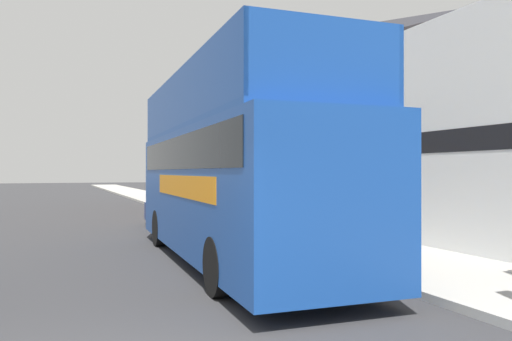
# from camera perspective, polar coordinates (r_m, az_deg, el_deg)

# --- Properties ---
(ground_plane) EXTENTS (144.00, 144.00, 0.00)m
(ground_plane) POSITION_cam_1_polar(r_m,az_deg,el_deg) (25.61, -21.40, -4.72)
(ground_plane) COLOR #333335
(sidewalk) EXTENTS (3.42, 108.00, 0.14)m
(sidewalk) POSITION_cam_1_polar(r_m,az_deg,el_deg) (23.73, -4.71, -4.93)
(sidewalk) COLOR #ADAAA3
(sidewalk) RESTS_ON ground_plane
(brick_terrace_rear) EXTENTS (6.00, 19.37, 9.40)m
(brick_terrace_rear) POSITION_cam_1_polar(r_m,az_deg,el_deg) (27.15, 3.72, 5.47)
(brick_terrace_rear) COLOR #9E664C
(brick_terrace_rear) RESTS_ON ground_plane
(tour_bus) EXTENTS (2.93, 10.03, 4.25)m
(tour_bus) POSITION_cam_1_polar(r_m,az_deg,el_deg) (11.41, -2.96, -0.89)
(tour_bus) COLOR #19479E
(tour_bus) RESTS_ON ground_plane
(parked_car_ahead_of_bus) EXTENTS (1.97, 4.20, 1.35)m
(parked_car_ahead_of_bus) POSITION_cam_1_polar(r_m,az_deg,el_deg) (18.24, -8.51, -4.57)
(parked_car_ahead_of_bus) COLOR navy
(parked_car_ahead_of_bus) RESTS_ON ground_plane
(pedestrian_third) EXTENTS (0.45, 0.25, 1.72)m
(pedestrian_third) POSITION_cam_1_polar(r_m,az_deg,el_deg) (12.14, 11.89, -4.29)
(pedestrian_third) COLOR #232328
(pedestrian_third) RESTS_ON sidewalk
(lamp_post_nearest) EXTENTS (0.35, 0.35, 4.82)m
(lamp_post_nearest) POSITION_cam_1_polar(r_m,az_deg,el_deg) (10.39, 12.51, 7.61)
(lamp_post_nearest) COLOR black
(lamp_post_nearest) RESTS_ON sidewalk
(lamp_post_second) EXTENTS (0.35, 0.35, 4.84)m
(lamp_post_second) POSITION_cam_1_polar(r_m,az_deg,el_deg) (17.84, -3.16, 4.40)
(lamp_post_second) COLOR black
(lamp_post_second) RESTS_ON sidewalk
(litter_bin) EXTENTS (0.48, 0.48, 0.91)m
(litter_bin) POSITION_cam_1_polar(r_m,az_deg,el_deg) (12.18, 11.88, -6.86)
(litter_bin) COLOR black
(litter_bin) RESTS_ON sidewalk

